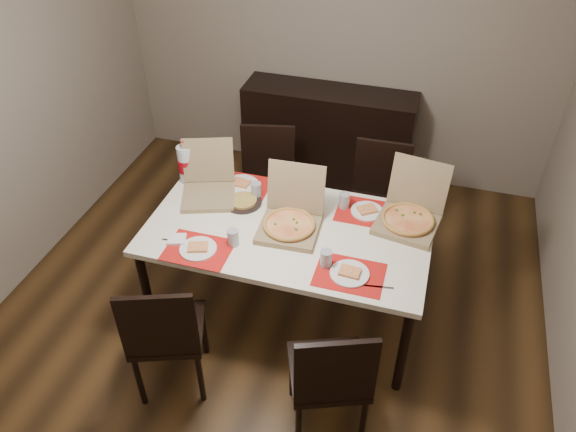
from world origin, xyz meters
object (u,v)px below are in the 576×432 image
object	(u,v)px
sideboard	(328,137)
chair_near_right	(330,376)
dining_table	(288,236)
chair_far_left	(267,180)
dip_bowl	(309,207)
soda_bottle	(186,164)
chair_far_right	(378,197)
pizza_box_center	(290,220)
chair_near_left	(165,332)

from	to	relation	value
sideboard	chair_near_right	world-z (taller)	chair_near_right
sideboard	dining_table	distance (m)	1.71
chair_far_left	dip_bowl	bearing A→B (deg)	-49.79
sideboard	soda_bottle	xyz separation A→B (m)	(-0.71, -1.38, 0.44)
dining_table	soda_bottle	distance (m)	0.91
chair_far_right	pizza_box_center	distance (m)	0.97
dip_bowl	chair_far_right	bearing A→B (deg)	56.37
chair_far_left	dip_bowl	xyz separation A→B (m)	(0.48, -0.57, 0.25)
pizza_box_center	dining_table	bearing A→B (deg)	-134.28
chair_near_right	pizza_box_center	size ratio (longest dim) A/B	2.17
chair_far_right	chair_near_left	bearing A→B (deg)	-120.30
sideboard	chair_far_left	xyz separation A→B (m)	(-0.29, -0.89, 0.06)
sideboard	chair_far_right	world-z (taller)	chair_far_right
sideboard	pizza_box_center	distance (m)	1.72
sideboard	chair_near_left	bearing A→B (deg)	-98.39
chair_near_right	soda_bottle	bearing A→B (deg)	138.90
dining_table	chair_far_left	world-z (taller)	chair_far_left
sideboard	pizza_box_center	world-z (taller)	pizza_box_center
chair_near_right	chair_far_left	size ratio (longest dim) A/B	1.00
chair_far_left	dining_table	bearing A→B (deg)	-63.03
sideboard	chair_near_left	size ratio (longest dim) A/B	1.61
chair_far_right	pizza_box_center	bearing A→B (deg)	-119.38
dining_table	dip_bowl	xyz separation A→B (m)	(0.07, 0.23, 0.08)
chair_near_left	chair_far_right	bearing A→B (deg)	59.70
sideboard	chair_far_left	bearing A→B (deg)	-107.85
chair_near_right	chair_far_right	size ratio (longest dim) A/B	1.00
chair_near_right	pizza_box_center	xyz separation A→B (m)	(-0.47, 0.86, 0.30)
chair_near_left	dip_bowl	distance (m)	1.23
chair_near_left	dip_bowl	size ratio (longest dim) A/B	8.28
dining_table	sideboard	bearing A→B (deg)	94.19
chair_near_left	soda_bottle	xyz separation A→B (m)	(-0.34, 1.13, 0.38)
soda_bottle	dining_table	bearing A→B (deg)	-20.24
pizza_box_center	chair_near_right	bearing A→B (deg)	-61.04
chair_far_left	chair_far_right	world-z (taller)	same
chair_near_right	pizza_box_center	world-z (taller)	pizza_box_center
chair_far_right	pizza_box_center	xyz separation A→B (m)	(-0.46, -0.81, 0.30)
chair_near_right	soda_bottle	world-z (taller)	soda_bottle
chair_far_right	dip_bowl	world-z (taller)	chair_far_right
chair_near_left	soda_bottle	bearing A→B (deg)	106.72
chair_near_left	dip_bowl	world-z (taller)	chair_near_left
dip_bowl	soda_bottle	xyz separation A→B (m)	(-0.91, 0.08, 0.13)
chair_far_left	dip_bowl	world-z (taller)	chair_far_left
dining_table	soda_bottle	world-z (taller)	soda_bottle
dip_bowl	soda_bottle	distance (m)	0.92
chair_near_left	chair_far_left	size ratio (longest dim) A/B	1.00
chair_near_left	soda_bottle	distance (m)	1.24
dip_bowl	sideboard	bearing A→B (deg)	97.76
sideboard	soda_bottle	bearing A→B (deg)	-117.22
chair_far_right	dip_bowl	distance (m)	0.75
dining_table	chair_near_left	xyz separation A→B (m)	(-0.49, -0.82, -0.17)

